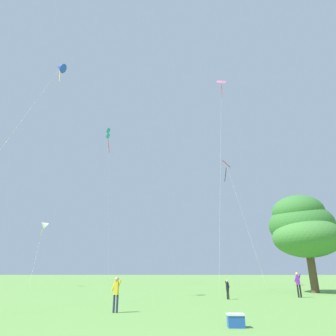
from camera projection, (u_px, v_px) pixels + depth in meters
kite_teal_box at (108, 134)px, 52.59m from camera, size 3.05×4.45×26.23m
kite_pink_low at (221, 91)px, 39.52m from camera, size 4.18×11.28×27.26m
kite_red_high at (227, 168)px, 43.88m from camera, size 2.88×8.60×18.05m
kite_blue_delta at (60, 68)px, 25.28m from camera, size 1.07×10.27×19.00m
kite_white_distant at (44, 224)px, 39.40m from camera, size 2.92×7.12×8.46m
person_in_blue_jacket at (298, 282)px, 22.02m from camera, size 0.57×0.24×1.77m
person_child_small at (227, 288)px, 20.51m from camera, size 0.29×0.37×1.27m
person_with_spool at (116, 291)px, 13.91m from camera, size 0.51×0.21×1.56m
tree_right_cluster at (303, 227)px, 28.63m from camera, size 6.28×6.93×9.05m
picnic_cooler at (236, 320)px, 10.04m from camera, size 0.60×0.40×0.44m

